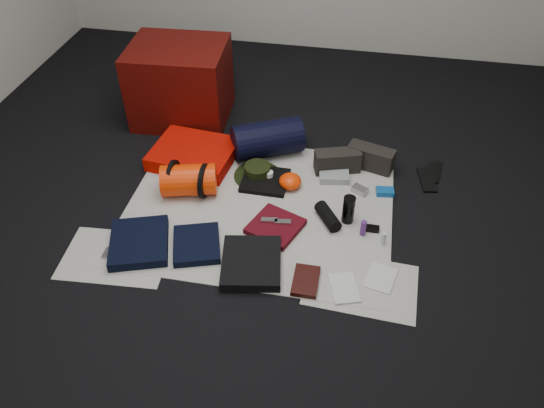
% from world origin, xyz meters
% --- Properties ---
extents(floor, '(4.50, 4.50, 0.02)m').
position_xyz_m(floor, '(0.00, 0.00, -0.01)').
color(floor, black).
rests_on(floor, ground).
extents(newspaper_mat, '(1.60, 1.30, 0.01)m').
position_xyz_m(newspaper_mat, '(0.00, 0.00, 0.00)').
color(newspaper_mat, silver).
rests_on(newspaper_mat, floor).
extents(newspaper_sheet_front_left, '(0.61, 0.44, 0.00)m').
position_xyz_m(newspaper_sheet_front_left, '(-0.70, -0.55, 0.00)').
color(newspaper_sheet_front_left, silver).
rests_on(newspaper_sheet_front_left, floor).
extents(newspaper_sheet_front_right, '(0.60, 0.43, 0.00)m').
position_xyz_m(newspaper_sheet_front_right, '(0.65, -0.50, 0.00)').
color(newspaper_sheet_front_right, silver).
rests_on(newspaper_sheet_front_right, floor).
extents(red_cabinet, '(0.70, 0.60, 0.56)m').
position_xyz_m(red_cabinet, '(-0.77, 0.90, 0.28)').
color(red_cabinet, '#4C0905').
rests_on(red_cabinet, floor).
extents(sleeping_pad, '(0.58, 0.49, 0.10)m').
position_xyz_m(sleeping_pad, '(-0.53, 0.38, 0.05)').
color(sleeping_pad, '#C70E02').
rests_on(sleeping_pad, newspaper_mat).
extents(stuff_sack, '(0.37, 0.28, 0.20)m').
position_xyz_m(stuff_sack, '(-0.46, 0.05, 0.10)').
color(stuff_sack, '#F63204').
rests_on(stuff_sack, newspaper_mat).
extents(sack_strap_left, '(0.02, 0.22, 0.22)m').
position_xyz_m(sack_strap_left, '(-0.56, 0.05, 0.11)').
color(sack_strap_left, black).
rests_on(sack_strap_left, newspaper_mat).
extents(sack_strap_right, '(0.03, 0.22, 0.22)m').
position_xyz_m(sack_strap_right, '(-0.36, 0.05, 0.11)').
color(sack_strap_right, black).
rests_on(sack_strap_right, newspaper_mat).
extents(navy_duffel, '(0.52, 0.42, 0.24)m').
position_xyz_m(navy_duffel, '(-0.06, 0.54, 0.13)').
color(navy_duffel, black).
rests_on(navy_duffel, newspaper_mat).
extents(boonie_brim, '(0.35, 0.35, 0.01)m').
position_xyz_m(boonie_brim, '(-0.07, 0.29, 0.01)').
color(boonie_brim, black).
rests_on(boonie_brim, newspaper_mat).
extents(boonie_crown, '(0.17, 0.17, 0.07)m').
position_xyz_m(boonie_crown, '(-0.07, 0.29, 0.05)').
color(boonie_crown, black).
rests_on(boonie_crown, boonie_brim).
extents(hiking_boot_left, '(0.32, 0.19, 0.15)m').
position_xyz_m(hiking_boot_left, '(0.43, 0.45, 0.08)').
color(hiking_boot_left, black).
rests_on(hiking_boot_left, newspaper_mat).
extents(hiking_boot_right, '(0.32, 0.19, 0.15)m').
position_xyz_m(hiking_boot_right, '(0.64, 0.52, 0.08)').
color(hiking_boot_right, black).
rests_on(hiking_boot_right, newspaper_mat).
extents(flip_flop_left, '(0.13, 0.25, 0.01)m').
position_xyz_m(flip_flop_left, '(1.02, 0.45, 0.01)').
color(flip_flop_left, black).
rests_on(flip_flop_left, floor).
extents(flip_flop_right, '(0.12, 0.24, 0.01)m').
position_xyz_m(flip_flop_right, '(1.06, 0.55, 0.01)').
color(flip_flop_right, black).
rests_on(flip_flop_right, floor).
extents(trousers_navy_a, '(0.41, 0.44, 0.06)m').
position_xyz_m(trousers_navy_a, '(-0.60, -0.45, 0.03)').
color(trousers_navy_a, black).
rests_on(trousers_navy_a, newspaper_mat).
extents(trousers_navy_b, '(0.33, 0.36, 0.05)m').
position_xyz_m(trousers_navy_b, '(-0.28, -0.40, 0.03)').
color(trousers_navy_b, black).
rests_on(trousers_navy_b, newspaper_mat).
extents(trousers_charcoal, '(0.37, 0.41, 0.06)m').
position_xyz_m(trousers_charcoal, '(0.06, -0.48, 0.03)').
color(trousers_charcoal, black).
rests_on(trousers_charcoal, newspaper_mat).
extents(black_tshirt, '(0.29, 0.27, 0.03)m').
position_xyz_m(black_tshirt, '(-0.01, 0.23, 0.02)').
color(black_tshirt, black).
rests_on(black_tshirt, newspaper_mat).
extents(red_shirt, '(0.35, 0.35, 0.04)m').
position_xyz_m(red_shirt, '(0.13, -0.17, 0.02)').
color(red_shirt, '#4D0811').
rests_on(red_shirt, newspaper_mat).
extents(orange_stuff_sack, '(0.17, 0.17, 0.09)m').
position_xyz_m(orange_stuff_sack, '(0.15, 0.22, 0.05)').
color(orange_stuff_sack, '#F63204').
rests_on(orange_stuff_sack, newspaper_mat).
extents(first_aid_pouch, '(0.21, 0.17, 0.05)m').
position_xyz_m(first_aid_pouch, '(0.42, 0.36, 0.03)').
color(first_aid_pouch, gray).
rests_on(first_aid_pouch, newspaper_mat).
extents(water_bottle, '(0.09, 0.09, 0.18)m').
position_xyz_m(water_bottle, '(0.54, -0.03, 0.10)').
color(water_bottle, black).
rests_on(water_bottle, newspaper_mat).
extents(speaker, '(0.18, 0.22, 0.08)m').
position_xyz_m(speaker, '(0.42, -0.05, 0.05)').
color(speaker, black).
rests_on(speaker, newspaper_mat).
extents(compact_camera, '(0.11, 0.10, 0.04)m').
position_xyz_m(compact_camera, '(0.59, 0.25, 0.03)').
color(compact_camera, '#A4A4A9').
rests_on(compact_camera, newspaper_mat).
extents(cyan_case, '(0.12, 0.08, 0.03)m').
position_xyz_m(cyan_case, '(0.75, 0.26, 0.02)').
color(cyan_case, '#0F5095').
rests_on(cyan_case, newspaper_mat).
extents(toiletry_purple, '(0.04, 0.04, 0.10)m').
position_xyz_m(toiletry_purple, '(0.63, -0.12, 0.06)').
color(toiletry_purple, '#522372').
rests_on(toiletry_purple, newspaper_mat).
extents(toiletry_clear, '(0.03, 0.03, 0.08)m').
position_xyz_m(toiletry_clear, '(0.75, -0.18, 0.05)').
color(toiletry_clear, silver).
rests_on(toiletry_clear, newspaper_mat).
extents(paperback_book, '(0.13, 0.21, 0.03)m').
position_xyz_m(paperback_book, '(0.36, -0.54, 0.02)').
color(paperback_book, black).
rests_on(paperback_book, newspaper_mat).
extents(map_booklet, '(0.19, 0.23, 0.01)m').
position_xyz_m(map_booklet, '(0.56, -0.54, 0.01)').
color(map_booklet, beige).
rests_on(map_booklet, newspaper_mat).
extents(map_printout, '(0.19, 0.22, 0.01)m').
position_xyz_m(map_printout, '(0.75, -0.44, 0.01)').
color(map_printout, beige).
rests_on(map_printout, newspaper_mat).
extents(sunglasses, '(0.11, 0.05, 0.03)m').
position_xyz_m(sunglasses, '(0.67, -0.08, 0.02)').
color(sunglasses, black).
rests_on(sunglasses, newspaper_mat).
extents(key_cluster, '(0.08, 0.08, 0.01)m').
position_xyz_m(key_cluster, '(-0.73, -0.55, 0.01)').
color(key_cluster, '#A4A4A9').
rests_on(key_cluster, newspaper_mat).
extents(tape_roll, '(0.05, 0.05, 0.04)m').
position_xyz_m(tape_roll, '(0.01, 0.26, 0.05)').
color(tape_roll, white).
rests_on(tape_roll, black_tshirt).
extents(energy_bar_a, '(0.10, 0.05, 0.01)m').
position_xyz_m(energy_bar_a, '(0.09, -0.15, 0.05)').
color(energy_bar_a, '#A4A4A9').
rests_on(energy_bar_a, red_shirt).
extents(energy_bar_b, '(0.10, 0.05, 0.01)m').
position_xyz_m(energy_bar_b, '(0.17, -0.15, 0.05)').
color(energy_bar_b, '#A4A4A9').
rests_on(energy_bar_b, red_shirt).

